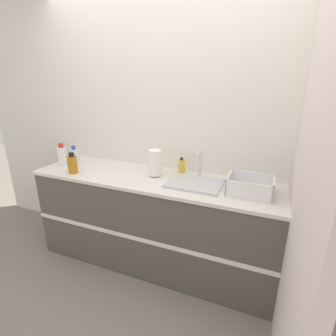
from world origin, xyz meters
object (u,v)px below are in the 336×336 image
at_px(bottle_amber, 72,164).
at_px(soap_dispenser, 182,166).
at_px(bottle_clear, 75,156).
at_px(dish_rack, 250,188).
at_px(paper_towel_roll, 155,163).
at_px(bottle_white_spray, 62,156).
at_px(sink, 195,182).

xyz_separation_m(bottle_amber, soap_dispenser, (0.94, 0.38, -0.02)).
bearing_deg(bottle_clear, dish_rack, -1.43).
relative_size(paper_towel_roll, bottle_amber, 1.23).
height_order(bottle_clear, bottle_white_spray, bottle_white_spray).
height_order(paper_towel_roll, dish_rack, paper_towel_roll).
distance_m(bottle_amber, soap_dispenser, 1.02).
bearing_deg(bottle_white_spray, bottle_amber, -28.60).
distance_m(sink, paper_towel_roll, 0.41).
bearing_deg(bottle_clear, soap_dispenser, 9.59).
xyz_separation_m(sink, bottle_amber, (-1.14, -0.18, 0.07)).
bearing_deg(sink, bottle_amber, -171.13).
bearing_deg(paper_towel_roll, bottle_white_spray, -174.60).
xyz_separation_m(bottle_amber, bottle_white_spray, (-0.25, 0.14, 0.01)).
bearing_deg(bottle_white_spray, soap_dispenser, 11.70).
height_order(dish_rack, bottle_white_spray, bottle_white_spray).
xyz_separation_m(bottle_white_spray, soap_dispenser, (1.19, 0.25, -0.03)).
xyz_separation_m(dish_rack, bottle_amber, (-1.59, -0.15, 0.04)).
distance_m(sink, dish_rack, 0.45).
height_order(bottle_amber, soap_dispenser, bottle_amber).
bearing_deg(sink, dish_rack, -2.99).
distance_m(paper_towel_roll, soap_dispenser, 0.26).
distance_m(paper_towel_roll, bottle_clear, 0.90).
distance_m(bottle_clear, bottle_amber, 0.25).
relative_size(dish_rack, soap_dispenser, 2.22).
relative_size(bottle_clear, bottle_white_spray, 0.87).
bearing_deg(bottle_amber, soap_dispenser, 22.03).
xyz_separation_m(dish_rack, bottle_clear, (-1.74, 0.04, 0.04)).
bearing_deg(paper_towel_roll, sink, -7.51).
bearing_deg(sink, bottle_clear, 179.11).
distance_m(dish_rack, bottle_clear, 1.74).
height_order(bottle_white_spray, soap_dispenser, bottle_white_spray).
distance_m(paper_towel_roll, bottle_white_spray, 1.00).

